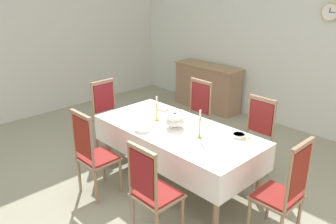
{
  "coord_description": "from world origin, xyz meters",
  "views": [
    {
      "loc": [
        2.81,
        -2.75,
        2.53
      ],
      "look_at": [
        -0.17,
        0.12,
        0.95
      ],
      "focal_mm": 37.38,
      "sensor_mm": 36.0,
      "label": 1
    }
  ],
  "objects": [
    {
      "name": "tablecloth",
      "position": [
        0.0,
        0.11,
        0.69
      ],
      "size": [
        2.18,
        1.03,
        0.35
      ],
      "color": "white",
      "rests_on": "dining_table"
    },
    {
      "name": "bowl_near_right",
      "position": [
        -0.34,
        0.51,
        0.8
      ],
      "size": [
        0.15,
        0.15,
        0.03
      ],
      "color": "white",
      "rests_on": "tablecloth"
    },
    {
      "name": "candlestick_east",
      "position": [
        0.37,
        0.11,
        0.92
      ],
      "size": [
        0.07,
        0.07,
        0.34
      ],
      "color": "gold",
      "rests_on": "tablecloth"
    },
    {
      "name": "back_wall",
      "position": [
        0.0,
        2.94,
        1.77
      ],
      "size": [
        7.32,
        0.08,
        3.54
      ],
      "primitive_type": "cube",
      "color": "silver",
      "rests_on": "ground"
    },
    {
      "name": "bowl_far_left",
      "position": [
        -0.62,
        0.45,
        0.81
      ],
      "size": [
        0.18,
        0.18,
        0.04
      ],
      "color": "white",
      "rests_on": "tablecloth"
    },
    {
      "name": "bowl_far_right",
      "position": [
        -0.24,
        -0.25,
        0.81
      ],
      "size": [
        0.2,
        0.2,
        0.04
      ],
      "color": "white",
      "rests_on": "tablecloth"
    },
    {
      "name": "spoon_primary",
      "position": [
        0.8,
        0.49,
        0.79
      ],
      "size": [
        0.04,
        0.18,
        0.01
      ],
      "rotation": [
        0.0,
        0.0,
        0.11
      ],
      "color": "gold",
      "rests_on": "tablecloth"
    },
    {
      "name": "chair_south_a",
      "position": [
        -0.51,
        -0.8,
        0.57
      ],
      "size": [
        0.44,
        0.42,
        1.12
      ],
      "color": "#986D52",
      "rests_on": "ground"
    },
    {
      "name": "spoon_secondary",
      "position": [
        -0.44,
        0.53,
        0.79
      ],
      "size": [
        0.04,
        0.18,
        0.01
      ],
      "rotation": [
        0.0,
        0.0,
        -0.13
      ],
      "color": "gold",
      "rests_on": "tablecloth"
    },
    {
      "name": "mounted_clock",
      "position": [
        0.55,
        2.87,
        2.06
      ],
      "size": [
        0.27,
        0.06,
        0.27
      ],
      "color": "#D1B251"
    },
    {
      "name": "soup_tureen",
      "position": [
        -0.04,
        0.11,
        0.88
      ],
      "size": [
        0.24,
        0.24,
        0.2
      ],
      "color": "white",
      "rests_on": "tablecloth"
    },
    {
      "name": "chair_north_a",
      "position": [
        -0.51,
        1.02,
        0.57
      ],
      "size": [
        0.44,
        0.42,
        1.1
      ],
      "rotation": [
        0.0,
        0.0,
        3.14
      ],
      "color": "#A06C58",
      "rests_on": "ground"
    },
    {
      "name": "chair_head_east",
      "position": [
        1.49,
        0.11,
        0.58
      ],
      "size": [
        0.42,
        0.44,
        1.15
      ],
      "rotation": [
        0.0,
        0.0,
        1.57
      ],
      "color": "#977653",
      "rests_on": "ground"
    },
    {
      "name": "chair_south_b",
      "position": [
        0.56,
        -0.8,
        0.56
      ],
      "size": [
        0.44,
        0.42,
        1.08
      ],
      "color": "#9B735C",
      "rests_on": "ground"
    },
    {
      "name": "left_wall",
      "position": [
        -3.7,
        0.0,
        1.77
      ],
      "size": [
        0.08,
        5.8,
        3.54
      ],
      "primitive_type": "cube",
      "color": "silver",
      "rests_on": "ground"
    },
    {
      "name": "ground",
      "position": [
        0.0,
        0.0,
        -0.02
      ],
      "size": [
        7.32,
        5.8,
        0.04
      ],
      "primitive_type": "cube",
      "color": "gray"
    },
    {
      "name": "sideboard",
      "position": [
        -1.6,
        2.62,
        0.45
      ],
      "size": [
        1.44,
        0.48,
        0.9
      ],
      "rotation": [
        0.0,
        0.0,
        3.14
      ],
      "color": "#997155",
      "rests_on": "ground"
    },
    {
      "name": "chair_north_b",
      "position": [
        0.56,
        1.02,
        0.56
      ],
      "size": [
        0.44,
        0.42,
        1.08
      ],
      "rotation": [
        0.0,
        0.0,
        3.14
      ],
      "color": "#A37758",
      "rests_on": "ground"
    },
    {
      "name": "chair_head_west",
      "position": [
        -1.48,
        0.11,
        0.56
      ],
      "size": [
        0.42,
        0.44,
        1.08
      ],
      "rotation": [
        0.0,
        0.0,
        -1.57
      ],
      "color": "#917855",
      "rests_on": "ground"
    },
    {
      "name": "candlestick_west",
      "position": [
        -0.37,
        0.11,
        0.91
      ],
      "size": [
        0.07,
        0.07,
        0.33
      ],
      "color": "gold",
      "rests_on": "tablecloth"
    },
    {
      "name": "dining_table",
      "position": [
        0.0,
        0.11,
        0.7
      ],
      "size": [
        2.16,
        1.01,
        0.78
      ],
      "color": "#9A685C",
      "rests_on": "ground"
    },
    {
      "name": "bowl_near_left",
      "position": [
        0.69,
        0.46,
        0.81
      ],
      "size": [
        0.16,
        0.16,
        0.04
      ],
      "color": "white",
      "rests_on": "tablecloth"
    }
  ]
}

